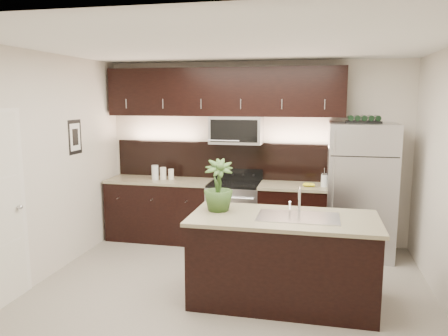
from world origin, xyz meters
name	(u,v)px	position (x,y,z in m)	size (l,w,h in m)	color
ground	(228,294)	(0.00, 0.00, 0.00)	(4.50, 4.50, 0.00)	gray
room_walls	(217,143)	(-0.11, -0.04, 1.70)	(4.52, 4.02, 2.71)	beige
counter_run	(221,213)	(-0.46, 1.69, 0.47)	(3.51, 0.65, 0.94)	black
upper_fixtures	(225,100)	(-0.43, 1.84, 2.14)	(3.49, 0.40, 1.66)	black
island	(283,259)	(0.60, -0.04, 0.47)	(1.96, 0.96, 0.94)	black
sink_faucet	(298,215)	(0.75, -0.03, 0.96)	(0.84, 0.50, 0.28)	silver
refrigerator	(360,190)	(1.51, 1.63, 0.92)	(0.88, 0.80, 1.83)	#B2B2B7
wine_rack	(364,119)	(1.51, 1.63, 1.88)	(0.45, 0.28, 0.11)	black
plant	(218,185)	(-0.12, 0.05, 1.22)	(0.32, 0.32, 0.57)	#2F4C1E
canisters	(161,173)	(-1.38, 1.67, 1.04)	(0.32, 0.18, 0.22)	silver
french_press	(324,180)	(1.03, 1.64, 1.04)	(0.09, 0.09, 0.26)	silver
bananas	(305,184)	(0.77, 1.61, 0.97)	(0.18, 0.14, 0.05)	yellow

